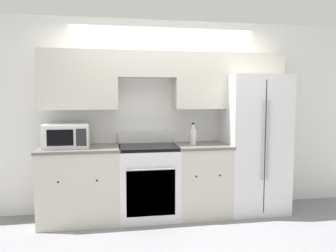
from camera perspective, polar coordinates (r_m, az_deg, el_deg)
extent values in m
plane|color=gray|center=(4.20, 0.75, -16.71)|extent=(12.00, 12.00, 0.00)
cube|color=white|center=(4.56, -0.75, 1.80)|extent=(8.00, 0.06, 2.60)
cube|color=beige|center=(4.33, -15.23, 7.73)|extent=(0.97, 0.33, 0.74)
cube|color=beige|center=(4.35, -3.79, 10.58)|extent=(0.74, 0.33, 0.33)
cube|color=beige|center=(4.59, 10.36, 7.66)|extent=(1.49, 0.33, 0.74)
cube|color=beige|center=(4.31, -15.02, -10.01)|extent=(0.97, 0.62, 0.90)
cube|color=slate|center=(4.22, -15.16, -3.85)|extent=(0.99, 0.64, 0.03)
sphere|color=black|center=(4.01, -18.60, -9.23)|extent=(0.03, 0.03, 0.03)
sphere|color=black|center=(3.97, -12.29, -9.24)|extent=(0.03, 0.03, 0.03)
cube|color=beige|center=(4.45, 5.83, -9.39)|extent=(0.68, 0.62, 0.90)
cube|color=slate|center=(4.36, 5.89, -3.42)|extent=(0.71, 0.64, 0.03)
sphere|color=black|center=(4.09, 4.92, -8.71)|extent=(0.03, 0.03, 0.03)
sphere|color=black|center=(4.18, 9.04, -8.47)|extent=(0.03, 0.03, 0.03)
cube|color=white|center=(4.32, -3.46, -9.86)|extent=(0.74, 0.62, 0.90)
cube|color=black|center=(4.04, -2.97, -11.57)|extent=(0.60, 0.01, 0.57)
cube|color=black|center=(4.22, -3.49, -3.70)|extent=(0.74, 0.62, 0.04)
cube|color=white|center=(4.49, -3.89, -1.91)|extent=(0.74, 0.04, 0.16)
cylinder|color=silver|center=(3.94, -2.95, -7.55)|extent=(0.60, 0.02, 0.02)
cube|color=white|center=(4.68, 14.46, -2.89)|extent=(0.81, 0.77, 1.85)
cube|color=black|center=(4.34, 16.53, -3.55)|extent=(0.01, 0.01, 1.70)
cylinder|color=#B7B7BC|center=(4.29, 16.29, -2.40)|extent=(0.02, 0.02, 1.02)
cylinder|color=#B7B7BC|center=(4.32, 17.13, -2.37)|extent=(0.02, 0.02, 1.02)
cube|color=white|center=(4.25, -17.20, -1.60)|extent=(0.55, 0.42, 0.29)
cube|color=black|center=(4.05, -18.28, -1.95)|extent=(0.30, 0.01, 0.19)
cube|color=#262628|center=(4.02, -14.88, -1.91)|extent=(0.12, 0.01, 0.20)
cylinder|color=silver|center=(4.30, 4.42, -1.88)|extent=(0.08, 0.08, 0.21)
cylinder|color=silver|center=(4.29, 4.43, -0.12)|extent=(0.03, 0.03, 0.06)
cylinder|color=black|center=(4.29, 4.43, 0.42)|extent=(0.04, 0.04, 0.02)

